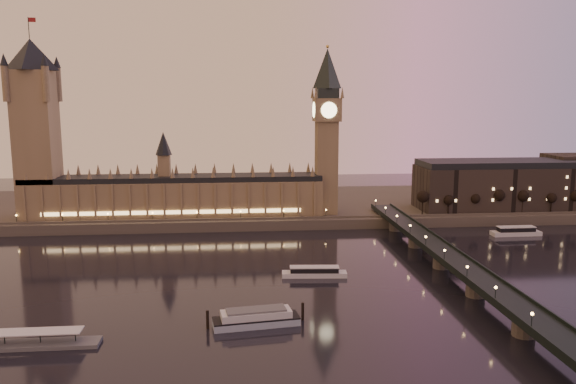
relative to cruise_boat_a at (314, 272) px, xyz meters
name	(u,v)px	position (x,y,z in m)	size (l,w,h in m)	color
ground	(243,287)	(-31.70, -11.80, -2.01)	(700.00, 700.00, 0.00)	black
far_embankment	(283,206)	(-1.70, 153.20, 0.99)	(560.00, 130.00, 6.00)	#423D35
palace_of_westminster	(175,191)	(-71.82, 109.19, 19.70)	(180.00, 26.62, 52.00)	brown
victoria_tower	(35,119)	(-151.70, 109.20, 63.78)	(31.68, 31.68, 118.00)	brown
big_ben	(327,121)	(22.29, 109.19, 61.94)	(17.68, 17.68, 104.00)	brown
westminster_bridge	(456,269)	(59.91, -11.80, 3.51)	(13.20, 260.00, 15.30)	black
city_block	(532,183)	(163.24, 119.13, 20.23)	(155.00, 45.00, 34.00)	black
bare_tree_0	(421,199)	(80.20, 97.20, 14.15)	(6.68, 6.68, 13.59)	black
bare_tree_1	(447,199)	(96.79, 97.20, 14.15)	(6.68, 6.68, 13.59)	black
bare_tree_2	(473,198)	(113.38, 97.20, 14.15)	(6.68, 6.68, 13.59)	black
bare_tree_3	(498,198)	(129.96, 97.20, 14.15)	(6.68, 6.68, 13.59)	black
bare_tree_4	(524,198)	(146.55, 97.20, 14.15)	(6.68, 6.68, 13.59)	black
bare_tree_5	(549,197)	(163.14, 97.20, 14.15)	(6.68, 6.68, 13.59)	black
bare_tree_6	(573,197)	(179.72, 97.20, 14.15)	(6.68, 6.68, 13.59)	black
cruise_boat_a	(314,272)	(0.00, 0.00, 0.00)	(28.90, 8.31, 4.56)	silver
cruise_boat_b	(516,231)	(126.12, 65.13, 0.30)	(28.45, 7.35, 5.24)	silver
moored_barge	(256,318)	(-27.46, -52.03, 0.66)	(34.21, 12.29, 6.33)	#9BAEC6
pontoon_pier	(26,343)	(-100.70, -62.60, -0.70)	(45.51, 7.59, 12.14)	#595B5E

